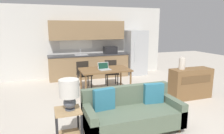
{
  "coord_description": "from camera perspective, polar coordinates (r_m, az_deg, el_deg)",
  "views": [
    {
      "loc": [
        -1.62,
        -3.1,
        1.94
      ],
      "look_at": [
        -0.04,
        1.5,
        0.95
      ],
      "focal_mm": 32.0,
      "sensor_mm": 36.0,
      "label": 1
    }
  ],
  "objects": [
    {
      "name": "laptop",
      "position": [
        5.62,
        -2.27,
        -0.24
      ],
      "size": [
        0.35,
        0.29,
        0.2
      ],
      "rotation": [
        0.0,
        0.0,
        0.11
      ],
      "color": "#B7BABC",
      "rests_on": "dining_table"
    },
    {
      "name": "dining_table",
      "position": [
        5.72,
        -2.02,
        -1.22
      ],
      "size": [
        1.4,
        0.88,
        0.75
      ],
      "color": "brown",
      "rests_on": "ground_plane"
    },
    {
      "name": "dining_chair_far_left",
      "position": [
        6.45,
        -8.04,
        -1.72
      ],
      "size": [
        0.46,
        0.46,
        0.84
      ],
      "rotation": [
        0.0,
        0.0,
        0.11
      ],
      "color": "black",
      "rests_on": "ground_plane"
    },
    {
      "name": "couch",
      "position": [
        3.9,
        5.56,
        -12.93
      ],
      "size": [
        1.8,
        0.8,
        0.82
      ],
      "color": "#3D2D1E",
      "rests_on": "ground_plane"
    },
    {
      "name": "ground_plane",
      "position": [
        4.0,
        7.89,
        -17.63
      ],
      "size": [
        20.0,
        20.0,
        0.0
      ],
      "primitive_type": "plane",
      "color": "beige"
    },
    {
      "name": "vase",
      "position": [
        5.61,
        19.39,
        0.96
      ],
      "size": [
        0.17,
        0.17,
        0.33
      ],
      "color": "beige",
      "rests_on": "credenza"
    },
    {
      "name": "wall_back",
      "position": [
        7.92,
        -7.23,
        7.16
      ],
      "size": [
        6.4,
        0.07,
        2.7
      ],
      "color": "silver",
      "rests_on": "ground_plane"
    },
    {
      "name": "credenza",
      "position": [
        5.88,
        21.49,
        -4.37
      ],
      "size": [
        1.17,
        0.43,
        0.82
      ],
      "color": "brown",
      "rests_on": "ground_plane"
    },
    {
      "name": "kitchen_counter",
      "position": [
        7.68,
        -6.51,
        3.22
      ],
      "size": [
        3.02,
        0.65,
        2.15
      ],
      "color": "#8E704C",
      "rests_on": "ground_plane"
    },
    {
      "name": "side_table",
      "position": [
        3.54,
        -12.38,
        -14.77
      ],
      "size": [
        0.42,
        0.42,
        0.59
      ],
      "color": "tan",
      "rests_on": "ground_plane"
    },
    {
      "name": "dining_chair_far_right",
      "position": [
        6.62,
        -0.19,
        -1.26
      ],
      "size": [
        0.48,
        0.48,
        0.84
      ],
      "rotation": [
        0.0,
        0.0,
        -0.15
      ],
      "color": "black",
      "rests_on": "ground_plane"
    },
    {
      "name": "refrigerator",
      "position": [
        8.21,
        6.83,
        4.09
      ],
      "size": [
        0.76,
        0.73,
        1.79
      ],
      "color": "#B7BABC",
      "rests_on": "ground_plane"
    },
    {
      "name": "table_lamp",
      "position": [
        3.34,
        -12.13,
        -6.89
      ],
      "size": [
        0.33,
        0.33,
        0.52
      ],
      "color": "#4C515B",
      "rests_on": "side_table"
    }
  ]
}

